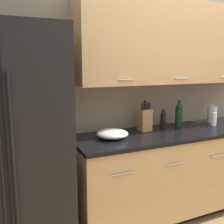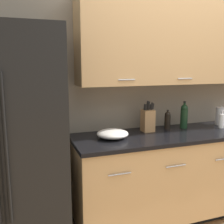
# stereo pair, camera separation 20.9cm
# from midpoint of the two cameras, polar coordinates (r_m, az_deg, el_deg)

# --- Properties ---
(wall_back) EXTENTS (10.00, 0.39, 2.60)m
(wall_back) POSITION_cam_midpoint_polar(r_m,az_deg,el_deg) (2.99, 9.96, 7.38)
(wall_back) COLOR gray
(wall_back) RESTS_ON ground_plane
(counter_unit) EXTENTS (2.25, 0.64, 0.92)m
(counter_unit) POSITION_cam_midpoint_polar(r_m,az_deg,el_deg) (2.94, 11.71, -12.48)
(counter_unit) COLOR black
(counter_unit) RESTS_ON ground_plane
(refrigerator) EXTENTS (0.92, 0.75, 1.88)m
(refrigerator) POSITION_cam_midpoint_polar(r_m,az_deg,el_deg) (2.22, -24.83, -7.80)
(refrigerator) COLOR black
(refrigerator) RESTS_ON ground_plane
(knife_block) EXTENTS (0.13, 0.11, 0.31)m
(knife_block) POSITION_cam_midpoint_polar(r_m,az_deg,el_deg) (2.71, 5.01, -1.62)
(knife_block) COLOR #A87A4C
(knife_block) RESTS_ON counter_unit
(wine_bottle) EXTENTS (0.08, 0.08, 0.29)m
(wine_bottle) POSITION_cam_midpoint_polar(r_m,az_deg,el_deg) (2.95, 12.39, -0.55)
(wine_bottle) COLOR black
(wine_bottle) RESTS_ON counter_unit
(soap_dispenser) EXTENTS (0.06, 0.05, 0.19)m
(soap_dispenser) POSITION_cam_midpoint_polar(r_m,az_deg,el_deg) (3.10, 19.54, -1.43)
(soap_dispenser) COLOR white
(soap_dispenser) RESTS_ON counter_unit
(oil_bottle) EXTENTS (0.06, 0.06, 0.20)m
(oil_bottle) POSITION_cam_midpoint_polar(r_m,az_deg,el_deg) (2.86, 9.05, -1.51)
(oil_bottle) COLOR black
(oil_bottle) RESTS_ON counter_unit
(steel_canister) EXTENTS (0.11, 0.11, 0.22)m
(steel_canister) POSITION_cam_midpoint_polar(r_m,az_deg,el_deg) (3.26, 19.27, -0.46)
(steel_canister) COLOR #B7B7BA
(steel_canister) RESTS_ON counter_unit
(mixing_bowl) EXTENTS (0.30, 0.30, 0.08)m
(mixing_bowl) POSITION_cam_midpoint_polar(r_m,az_deg,el_deg) (2.45, -2.37, -4.77)
(mixing_bowl) COLOR white
(mixing_bowl) RESTS_ON counter_unit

